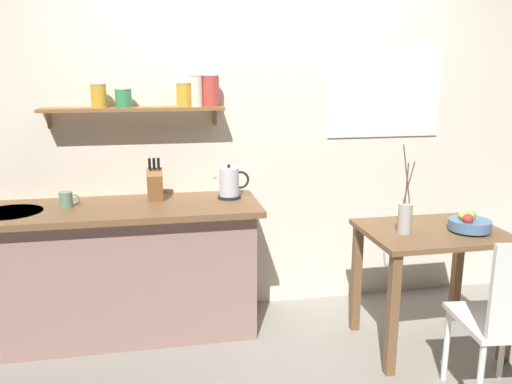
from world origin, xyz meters
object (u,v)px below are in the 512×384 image
(fruit_bowl, at_px, (469,223))
(knife_block, at_px, (155,184))
(twig_vase, at_px, (405,217))
(electric_kettle, at_px, (230,183))
(coffee_mug_by_sink, at_px, (67,200))
(dining_chair_near, at_px, (507,316))
(dining_table, at_px, (431,253))

(fruit_bowl, relative_size, knife_block, 0.86)
(knife_block, bearing_deg, fruit_bowl, -20.02)
(twig_vase, height_order, electric_kettle, twig_vase)
(fruit_bowl, height_order, coffee_mug_by_sink, coffee_mug_by_sink)
(dining_chair_near, bearing_deg, fruit_bowl, 76.33)
(dining_table, bearing_deg, fruit_bowl, -21.62)
(dining_chair_near, height_order, electric_kettle, electric_kettle)
(twig_vase, relative_size, electric_kettle, 2.22)
(fruit_bowl, distance_m, twig_vase, 0.40)
(dining_chair_near, distance_m, twig_vase, 0.77)
(dining_table, distance_m, knife_block, 1.81)
(electric_kettle, distance_m, knife_block, 0.49)
(dining_table, bearing_deg, electric_kettle, 154.16)
(coffee_mug_by_sink, bearing_deg, knife_block, 7.45)
(electric_kettle, height_order, coffee_mug_by_sink, electric_kettle)
(fruit_bowl, bearing_deg, twig_vase, 173.36)
(fruit_bowl, relative_size, coffee_mug_by_sink, 2.01)
(twig_vase, bearing_deg, dining_chair_near, -68.45)
(twig_vase, distance_m, coffee_mug_by_sink, 2.08)
(twig_vase, bearing_deg, dining_table, 8.04)
(electric_kettle, bearing_deg, coffee_mug_by_sink, -177.76)
(fruit_bowl, height_order, twig_vase, twig_vase)
(electric_kettle, relative_size, coffee_mug_by_sink, 1.95)
(electric_kettle, distance_m, coffee_mug_by_sink, 1.04)
(dining_chair_near, relative_size, electric_kettle, 3.94)
(fruit_bowl, xyz_separation_m, knife_block, (-1.86, 0.68, 0.18))
(twig_vase, height_order, knife_block, twig_vase)
(fruit_bowl, bearing_deg, electric_kettle, 154.74)
(dining_chair_near, height_order, knife_block, knife_block)
(dining_chair_near, xyz_separation_m, coffee_mug_by_sink, (-2.26, 1.20, 0.41))
(dining_table, distance_m, electric_kettle, 1.36)
(fruit_bowl, xyz_separation_m, twig_vase, (-0.40, 0.05, 0.05))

